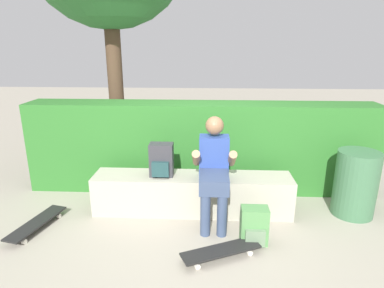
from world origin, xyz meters
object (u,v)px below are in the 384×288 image
(skateboard_beside_bench, at_px, (37,223))
(trash_bin, at_px, (356,184))
(bench_main, at_px, (192,194))
(backpack_on_ground, at_px, (254,226))
(backpack_on_bench, at_px, (161,160))
(skateboard_near_person, at_px, (221,251))
(person_skater, at_px, (214,167))

(skateboard_beside_bench, bearing_deg, trash_bin, 8.32)
(skateboard_beside_bench, relative_size, trash_bin, 1.03)
(trash_bin, bearing_deg, bench_main, -179.08)
(backpack_on_ground, bearing_deg, trash_bin, 28.10)
(trash_bin, bearing_deg, skateboard_beside_bench, -171.68)
(skateboard_beside_bench, bearing_deg, backpack_on_bench, 20.14)
(bench_main, xyz_separation_m, skateboard_near_person, (0.33, -0.92, -0.16))
(person_skater, height_order, skateboard_near_person, person_skater)
(bench_main, bearing_deg, skateboard_beside_bench, -163.64)
(backpack_on_bench, distance_m, backpack_on_ground, 1.32)
(backpack_on_ground, bearing_deg, backpack_on_bench, 148.33)
(skateboard_beside_bench, height_order, trash_bin, trash_bin)
(skateboard_near_person, bearing_deg, backpack_on_bench, 127.31)
(person_skater, relative_size, backpack_on_bench, 3.06)
(bench_main, relative_size, backpack_on_bench, 6.02)
(skateboard_beside_bench, bearing_deg, backpack_on_ground, -3.48)
(skateboard_near_person, relative_size, skateboard_beside_bench, 0.98)
(backpack_on_bench, bearing_deg, skateboard_beside_bench, -159.86)
(skateboard_near_person, bearing_deg, person_skater, 95.69)
(skateboard_near_person, bearing_deg, backpack_on_ground, 37.63)
(person_skater, distance_m, backpack_on_ground, 0.77)
(skateboard_beside_bench, distance_m, trash_bin, 3.75)
(bench_main, bearing_deg, trash_bin, 0.92)
(skateboard_near_person, bearing_deg, bench_main, 109.44)
(skateboard_near_person, bearing_deg, skateboard_beside_bench, 168.58)
(trash_bin, bearing_deg, skateboard_near_person, -149.69)
(bench_main, height_order, skateboard_beside_bench, bench_main)
(backpack_on_ground, bearing_deg, bench_main, 135.87)
(person_skater, distance_m, trash_bin, 1.74)
(skateboard_near_person, relative_size, backpack_on_ground, 2.03)
(bench_main, relative_size, trash_bin, 3.01)
(person_skater, bearing_deg, backpack_on_ground, -46.43)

